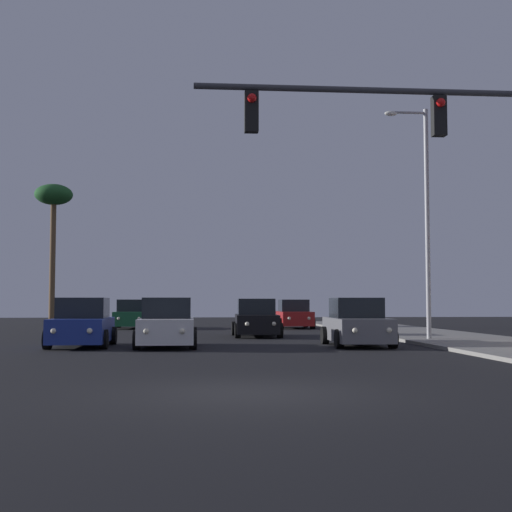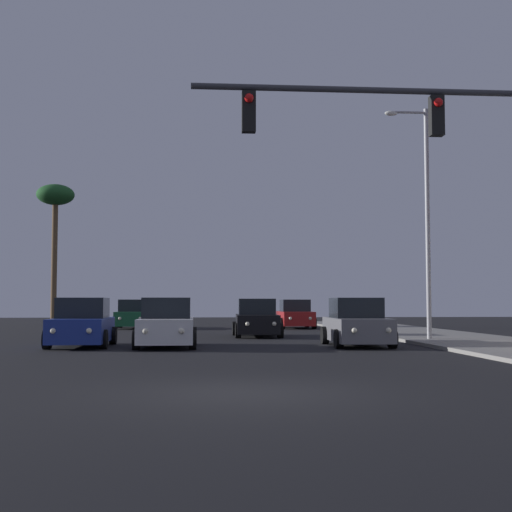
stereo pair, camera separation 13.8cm
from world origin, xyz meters
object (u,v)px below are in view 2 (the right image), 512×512
at_px(car_green, 134,315).
at_px(car_red, 295,315).
at_px(car_black, 257,319).
at_px(car_blue, 82,324).
at_px(car_grey, 357,324).
at_px(traffic_light_mast, 457,155).
at_px(palm_tree_far, 55,203).
at_px(car_white, 167,325).
at_px(street_lamp, 424,210).

bearing_deg(car_green, car_red, 178.23).
bearing_deg(car_black, car_blue, 47.51).
xyz_separation_m(car_red, car_grey, (-0.14, -17.09, 0.00)).
distance_m(car_green, traffic_light_mast, 28.75).
relative_size(car_green, palm_tree_far, 0.48).
height_order(car_red, car_white, same).
distance_m(car_green, car_red, 9.45).
distance_m(traffic_light_mast, street_lamp, 12.10).
distance_m(car_black, palm_tree_far, 20.00).
bearing_deg(car_blue, palm_tree_far, -77.15).
xyz_separation_m(car_blue, palm_tree_far, (-5.22, 21.19, 7.12)).
height_order(car_green, palm_tree_far, palm_tree_far).
distance_m(car_white, palm_tree_far, 24.18).
bearing_deg(street_lamp, car_green, 129.69).
xyz_separation_m(car_green, car_red, (9.45, -0.39, 0.00)).
xyz_separation_m(car_black, car_white, (-3.66, -7.12, 0.00)).
relative_size(car_grey, traffic_light_mast, 0.51).
bearing_deg(car_black, traffic_light_mast, 102.83).
relative_size(car_blue, car_white, 1.00).
relative_size(traffic_light_mast, palm_tree_far, 0.94).
relative_size(car_green, car_black, 1.00).
bearing_deg(car_grey, car_red, -88.88).
bearing_deg(traffic_light_mast, palm_tree_far, 115.78).
xyz_separation_m(car_black, palm_tree_far, (-11.78, 14.51, 7.12)).
height_order(car_grey, palm_tree_far, palm_tree_far).
relative_size(car_black, street_lamp, 0.48).
xyz_separation_m(car_grey, car_white, (-6.59, -0.08, 0.00)).
bearing_deg(car_white, palm_tree_far, -69.81).
height_order(car_blue, palm_tree_far, palm_tree_far).
distance_m(car_blue, car_black, 9.36).
bearing_deg(car_green, car_white, 99.38).
xyz_separation_m(car_white, palm_tree_far, (-8.12, 21.63, 7.12)).
xyz_separation_m(car_blue, street_lamp, (12.73, 2.00, 4.36)).
xyz_separation_m(car_grey, traffic_light_mast, (0.21, -9.35, 4.03)).
bearing_deg(car_grey, car_green, -60.38).
bearing_deg(street_lamp, car_black, 142.84).
bearing_deg(palm_tree_far, traffic_light_mast, -64.22).
xyz_separation_m(car_white, traffic_light_mast, (6.80, -9.27, 4.03)).
height_order(car_red, palm_tree_far, palm_tree_far).
relative_size(car_white, traffic_light_mast, 0.51).
bearing_deg(car_grey, car_black, -65.80).
height_order(car_black, street_lamp, street_lamp).
distance_m(car_grey, car_white, 6.59).
bearing_deg(car_blue, car_white, 170.32).
distance_m(car_red, car_grey, 17.09).
height_order(car_grey, traffic_light_mast, traffic_light_mast).
height_order(street_lamp, palm_tree_far, street_lamp).
distance_m(car_red, palm_tree_far, 17.07).
height_order(car_grey, car_black, same).
relative_size(car_red, palm_tree_far, 0.48).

